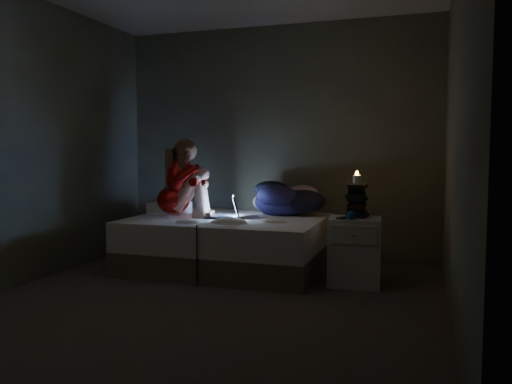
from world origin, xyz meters
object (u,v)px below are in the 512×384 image
at_px(woman, 173,177).
at_px(nightstand, 354,251).
at_px(laptop, 222,206).
at_px(phone, 342,218).
at_px(bed, 228,243).
at_px(candle, 357,180).

relative_size(woman, nightstand, 1.34).
bearing_deg(laptop, nightstand, -29.77).
bearing_deg(phone, laptop, -169.87).
relative_size(bed, laptop, 5.73).
distance_m(bed, nightstand, 1.33).
xyz_separation_m(woman, phone, (1.77, -0.21, -0.32)).
bearing_deg(bed, woman, -169.80).
relative_size(woman, phone, 5.78).
height_order(bed, laptop, laptop).
height_order(bed, nightstand, nightstand).
height_order(woman, candle, woman).
height_order(bed, woman, woman).
height_order(nightstand, phone, phone).
bearing_deg(laptop, candle, -27.66).
distance_m(bed, candle, 1.49).
height_order(woman, phone, woman).
bearing_deg(bed, candle, -8.18).
bearing_deg(candle, woman, 177.28).
bearing_deg(candle, phone, -130.06).
relative_size(woman, laptop, 2.43).
height_order(candle, phone, candle).
relative_size(laptop, phone, 2.38).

